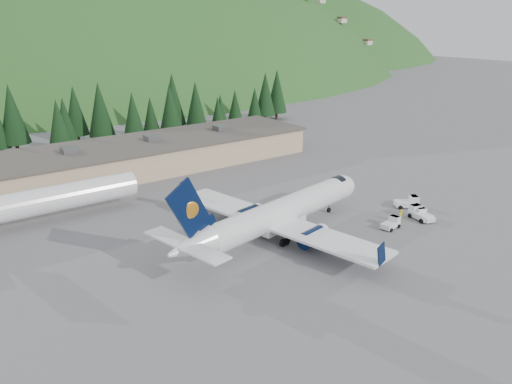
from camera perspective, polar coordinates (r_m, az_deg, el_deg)
The scene contains 11 objects.
ground at distance 64.95m, azimuth 3.17°, elevation -4.73°, with size 600.00×600.00×0.00m, color slate.
airliner at distance 63.10m, azimuth 2.65°, elevation -2.52°, with size 33.69×31.80×11.21m.
second_airliner at distance 72.45m, azimuth -24.07°, elevation -1.04°, with size 27.50×11.00×10.05m.
baggage_tug_a at distance 68.67m, azimuth 15.23°, elevation -3.44°, with size 2.97×2.00×1.50m.
baggage_tug_b at distance 76.70m, azimuth 17.03°, elevation -1.12°, with size 3.69×3.23×1.77m.
baggage_tug_c at distance 72.65m, azimuth 18.61°, elevation -2.53°, with size 2.37×3.12×1.51m.
terminal_building at distance 92.86m, azimuth -14.46°, elevation 3.80°, with size 71.00×17.00×6.10m.
baggage_tug_d at distance 72.80m, azimuth 18.15°, elevation -2.32°, with size 2.57×3.62×1.78m.
ramp_worker at distance 70.91m, azimuth 16.19°, elevation -2.60°, with size 0.66×0.43×1.81m, color #DAD800.
tree_line at distance 113.10m, azimuth -18.16°, elevation 8.33°, with size 112.68×17.46×13.00m.
hills at distance 290.17m, azimuth -15.53°, elevation -3.64°, with size 614.00×330.00×300.00m.
Camera 1 is at (-38.29, -45.40, 26.30)m, focal length 35.00 mm.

